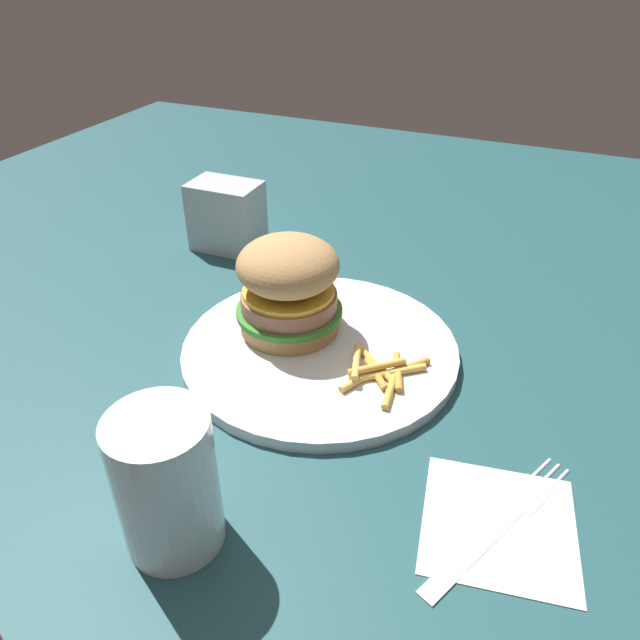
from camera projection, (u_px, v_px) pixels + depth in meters
The scene contains 8 objects.
ground_plane at pixel (338, 363), 0.61m from camera, with size 1.60×1.60×0.00m, color #1E474C.
plate at pixel (320, 349), 0.61m from camera, with size 0.28×0.28×0.01m, color silver.
sandwich at pixel (289, 286), 0.61m from camera, with size 0.11×0.11×0.10m.
fries_pile at pixel (381, 371), 0.57m from camera, with size 0.09×0.07×0.01m.
napkin at pixel (499, 524), 0.44m from camera, with size 0.11×0.11×0.00m, color white.
fork at pixel (501, 521), 0.44m from camera, with size 0.16×0.09×0.00m.
drink_glass at pixel (168, 489), 0.41m from camera, with size 0.07×0.07×0.11m.
napkin_dispenser at pixel (227, 216), 0.80m from camera, with size 0.09×0.06×0.09m, color #B7BABF.
Camera 1 is at (-0.45, -0.18, 0.37)m, focal length 33.92 mm.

